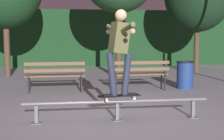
% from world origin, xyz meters
% --- Properties ---
extents(ground_plane, '(90.00, 90.00, 0.00)m').
position_xyz_m(ground_plane, '(0.00, 0.00, 0.00)').
color(ground_plane, gray).
extents(hedge_backdrop, '(24.00, 1.20, 2.79)m').
position_xyz_m(hedge_backdrop, '(0.00, 10.94, 1.39)').
color(hedge_backdrop, '#193D1E').
rests_on(hedge_backdrop, ground).
extents(grind_rail, '(3.43, 0.18, 0.38)m').
position_xyz_m(grind_rail, '(0.00, -0.13, 0.29)').
color(grind_rail, slate).
rests_on(grind_rail, ground).
extents(skateboard, '(0.80, 0.33, 0.09)m').
position_xyz_m(skateboard, '(0.04, -0.13, 0.45)').
color(skateboard, black).
rests_on(skateboard, grind_rail).
extents(skateboarder, '(0.63, 1.39, 1.56)m').
position_xyz_m(skateboarder, '(0.04, -0.12, 1.39)').
color(skateboarder, black).
rests_on(skateboarder, skateboard).
extents(park_bench_leftmost, '(1.61, 0.45, 0.88)m').
position_xyz_m(park_bench_leftmost, '(-1.20, 3.02, 0.54)').
color(park_bench_leftmost, black).
rests_on(park_bench_leftmost, ground).
extents(park_bench_left_center, '(1.61, 0.45, 0.88)m').
position_xyz_m(park_bench_left_center, '(1.15, 3.02, 0.54)').
color(park_bench_left_center, black).
rests_on(park_bench_left_center, ground).
extents(trash_can, '(0.52, 0.52, 0.80)m').
position_xyz_m(trash_can, '(2.54, 3.20, 0.41)').
color(trash_can, navy).
rests_on(trash_can, ground).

